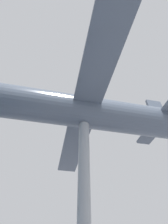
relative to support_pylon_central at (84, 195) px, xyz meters
name	(u,v)px	position (x,y,z in m)	size (l,w,h in m)	color
support_pylon_central	(84,195)	(0.00, 0.00, 0.00)	(0.56, 0.56, 7.58)	#999EA3
suspended_airplane	(79,111)	(0.04, 0.30, 4.78)	(16.42, 13.35, 3.00)	#4C5666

